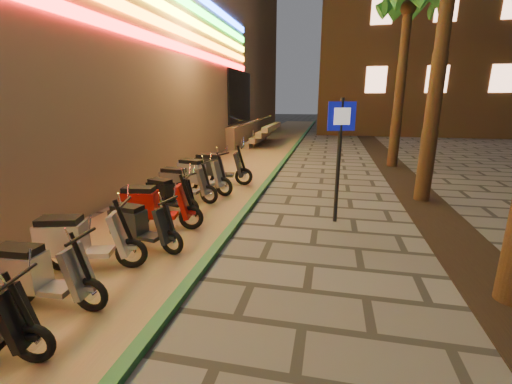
% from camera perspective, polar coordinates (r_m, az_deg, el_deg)
% --- Properties ---
extents(ground, '(120.00, 120.00, 0.00)m').
position_cam_1_polar(ground, '(4.06, -6.73, -26.81)').
color(ground, '#474442').
rests_on(ground, ground).
extents(parking_strip, '(3.40, 60.00, 0.01)m').
position_cam_1_polar(parking_strip, '(13.61, -3.60, 3.81)').
color(parking_strip, '#8C7251').
rests_on(parking_strip, ground).
extents(green_curb, '(0.18, 60.00, 0.10)m').
position_cam_1_polar(green_curb, '(13.25, 3.51, 3.69)').
color(green_curb, '#225C32').
rests_on(green_curb, ground).
extents(planting_strip, '(1.20, 40.00, 0.02)m').
position_cam_1_polar(planting_strip, '(8.67, 28.73, -4.83)').
color(planting_strip, black).
rests_on(planting_strip, ground).
extents(palm_d, '(2.97, 3.02, 7.16)m').
position_cam_1_polar(palm_d, '(15.39, 24.07, 26.23)').
color(palm_d, '#472D19').
rests_on(palm_d, ground).
extents(pedestrian_sign, '(0.58, 0.23, 2.74)m').
position_cam_1_polar(pedestrian_sign, '(7.65, 13.79, 7.81)').
color(pedestrian_sign, black).
rests_on(pedestrian_sign, ground).
extents(scooter_5, '(1.57, 0.55, 1.11)m').
position_cam_1_polar(scooter_5, '(5.47, -32.69, -11.40)').
color(scooter_5, black).
rests_on(scooter_5, ground).
extents(scooter_6, '(1.68, 0.86, 1.19)m').
position_cam_1_polar(scooter_6, '(6.23, -27.40, -7.16)').
color(scooter_6, black).
rests_on(scooter_6, ground).
extents(scooter_7, '(1.51, 0.64, 1.06)m').
position_cam_1_polar(scooter_7, '(6.69, -18.98, -5.24)').
color(scooter_7, black).
rests_on(scooter_7, ground).
extents(scooter_8, '(1.73, 0.74, 1.21)m').
position_cam_1_polar(scooter_8, '(7.57, -16.91, -2.16)').
color(scooter_8, black).
rests_on(scooter_8, ground).
extents(scooter_9, '(1.50, 0.80, 1.06)m').
position_cam_1_polar(scooter_9, '(8.58, -14.49, -0.40)').
color(scooter_9, black).
rests_on(scooter_9, ground).
extents(scooter_10, '(1.67, 0.64, 1.17)m').
position_cam_1_polar(scooter_10, '(9.45, -12.18, 1.48)').
color(scooter_10, black).
rests_on(scooter_10, ground).
extents(scooter_11, '(1.79, 0.89, 1.27)m').
position_cam_1_polar(scooter_11, '(10.22, -9.43, 2.89)').
color(scooter_11, black).
rests_on(scooter_11, ground).
extents(scooter_12, '(1.86, 0.73, 1.30)m').
position_cam_1_polar(scooter_12, '(11.11, -6.59, 4.07)').
color(scooter_12, black).
rests_on(scooter_12, ground).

